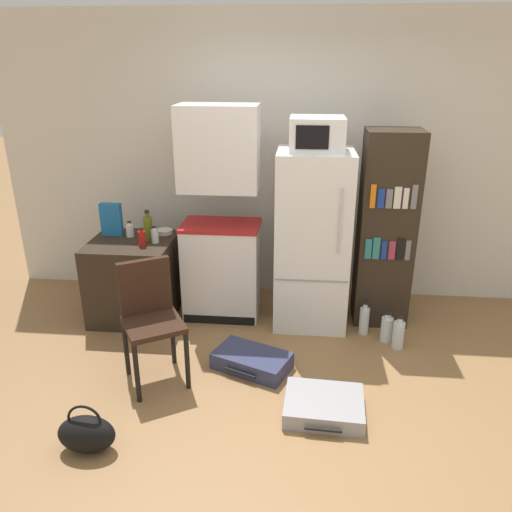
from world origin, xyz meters
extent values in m
plane|color=olive|center=(0.00, 0.00, 0.00)|extent=(24.00, 24.00, 0.00)
cube|color=silver|center=(0.20, 2.00, 1.35)|extent=(6.40, 0.10, 2.70)
cube|color=#2D2319|center=(-1.54, 1.25, 0.37)|extent=(0.74, 0.69, 0.74)
cube|color=white|center=(-0.74, 1.37, 0.43)|extent=(0.68, 0.45, 0.86)
cube|color=#B21E1E|center=(-0.74, 1.37, 0.88)|extent=(0.70, 0.46, 0.03)
cube|color=white|center=(-0.74, 1.37, 1.56)|extent=(0.68, 0.38, 0.72)
cube|color=black|center=(-0.74, 1.15, 0.04)|extent=(0.65, 0.01, 0.08)
cube|color=white|center=(0.08, 1.31, 0.78)|extent=(0.64, 0.58, 1.57)
cube|color=gray|center=(0.08, 1.01, 0.53)|extent=(0.61, 0.01, 0.01)
cylinder|color=silver|center=(0.29, 1.00, 1.07)|extent=(0.02, 0.02, 0.55)
cube|color=silver|center=(0.08, 1.31, 1.70)|extent=(0.44, 0.40, 0.27)
cube|color=black|center=(0.04, 1.11, 1.70)|extent=(0.26, 0.01, 0.18)
cube|color=#2D2319|center=(0.72, 1.41, 0.87)|extent=(0.47, 0.39, 1.73)
cube|color=teal|center=(0.55, 1.21, 0.76)|extent=(0.05, 0.01, 0.18)
cube|color=teal|center=(0.62, 1.21, 0.77)|extent=(0.06, 0.01, 0.19)
cube|color=#193899|center=(0.69, 1.21, 0.75)|extent=(0.04, 0.01, 0.16)
cube|color=#A33351|center=(0.75, 1.21, 0.75)|extent=(0.05, 0.01, 0.16)
cube|color=black|center=(0.82, 1.21, 0.77)|extent=(0.06, 0.01, 0.19)
cube|color=slate|center=(0.88, 1.21, 0.76)|extent=(0.04, 0.01, 0.18)
cube|color=orange|center=(0.55, 1.21, 1.22)|extent=(0.04, 0.01, 0.20)
cube|color=#193899|center=(0.62, 1.21, 1.20)|extent=(0.06, 0.01, 0.16)
cube|color=slate|center=(0.69, 1.21, 1.20)|extent=(0.05, 0.01, 0.16)
cube|color=silver|center=(0.75, 1.21, 1.21)|extent=(0.06, 0.01, 0.18)
cube|color=silver|center=(0.82, 1.21, 1.21)|extent=(0.04, 0.01, 0.17)
cube|color=slate|center=(0.88, 1.21, 1.22)|extent=(0.05, 0.01, 0.20)
cylinder|color=white|center=(-1.58, 1.37, 0.80)|extent=(0.07, 0.07, 0.11)
cylinder|color=white|center=(-1.58, 1.37, 0.87)|extent=(0.03, 0.03, 0.02)
cylinder|color=black|center=(-1.58, 1.37, 0.88)|extent=(0.04, 0.04, 0.01)
cylinder|color=#566619|center=(-1.38, 1.29, 0.85)|extent=(0.08, 0.08, 0.22)
cylinder|color=#566619|center=(-1.38, 1.29, 0.98)|extent=(0.04, 0.04, 0.04)
cylinder|color=black|center=(-1.38, 1.29, 1.01)|extent=(0.04, 0.04, 0.02)
cylinder|color=silver|center=(-1.31, 1.23, 0.80)|extent=(0.07, 0.07, 0.12)
cylinder|color=silver|center=(-1.31, 1.23, 0.87)|extent=(0.03, 0.03, 0.02)
cylinder|color=black|center=(-1.31, 1.23, 0.89)|extent=(0.03, 0.03, 0.01)
cylinder|color=#AD1914|center=(-1.39, 1.14, 0.81)|extent=(0.06, 0.06, 0.13)
cylinder|color=#AD1914|center=(-1.39, 1.14, 0.89)|extent=(0.03, 0.03, 0.02)
cylinder|color=black|center=(-1.39, 1.14, 0.91)|extent=(0.03, 0.03, 0.01)
cylinder|color=silver|center=(-1.29, 1.48, 0.76)|extent=(0.15, 0.15, 0.04)
cube|color=#1E66A8|center=(-1.75, 1.40, 0.89)|extent=(0.19, 0.07, 0.30)
cylinder|color=black|center=(-1.12, 0.00, 0.23)|extent=(0.04, 0.04, 0.46)
cylinder|color=black|center=(-0.81, 0.19, 0.23)|extent=(0.04, 0.04, 0.46)
cylinder|color=black|center=(-1.31, 0.31, 0.23)|extent=(0.04, 0.04, 0.46)
cylinder|color=black|center=(-0.99, 0.50, 0.23)|extent=(0.04, 0.04, 0.46)
cube|color=#331E14|center=(-1.06, 0.25, 0.48)|extent=(0.55, 0.55, 0.04)
cube|color=#331E14|center=(-1.15, 0.41, 0.71)|extent=(0.35, 0.24, 0.42)
cube|color=navy|center=(-0.37, 0.48, 0.07)|extent=(0.66, 0.53, 0.13)
cylinder|color=black|center=(-0.44, 0.31, 0.07)|extent=(0.25, 0.12, 0.02)
cube|color=#99999E|center=(0.18, 0.00, 0.06)|extent=(0.56, 0.46, 0.12)
cylinder|color=black|center=(0.17, -0.24, 0.06)|extent=(0.24, 0.03, 0.02)
ellipsoid|color=black|center=(-1.29, -0.49, 0.12)|extent=(0.36, 0.20, 0.24)
torus|color=black|center=(-1.29, -0.49, 0.23)|extent=(0.21, 0.02, 0.21)
cylinder|color=silver|center=(0.56, 1.11, 0.12)|extent=(0.09, 0.09, 0.24)
cylinder|color=silver|center=(0.56, 1.11, 0.26)|extent=(0.04, 0.04, 0.04)
cylinder|color=black|center=(0.56, 1.11, 0.30)|extent=(0.04, 0.04, 0.02)
cylinder|color=silver|center=(0.82, 0.90, 0.12)|extent=(0.10, 0.10, 0.24)
cylinder|color=silver|center=(0.82, 0.90, 0.26)|extent=(0.04, 0.04, 0.04)
cylinder|color=black|center=(0.82, 0.90, 0.29)|extent=(0.05, 0.05, 0.02)
cylinder|color=silver|center=(0.74, 1.00, 0.11)|extent=(0.10, 0.10, 0.22)
cylinder|color=silver|center=(0.74, 1.00, 0.24)|extent=(0.04, 0.04, 0.04)
cylinder|color=black|center=(0.74, 1.00, 0.27)|extent=(0.05, 0.05, 0.02)
camera|label=1|loc=(-0.02, -2.82, 2.27)|focal=35.00mm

